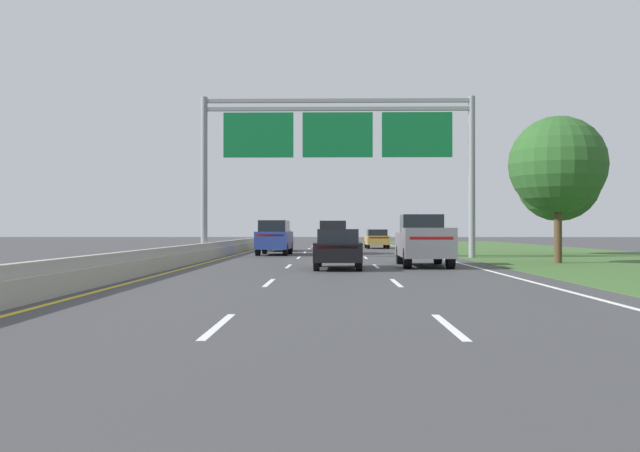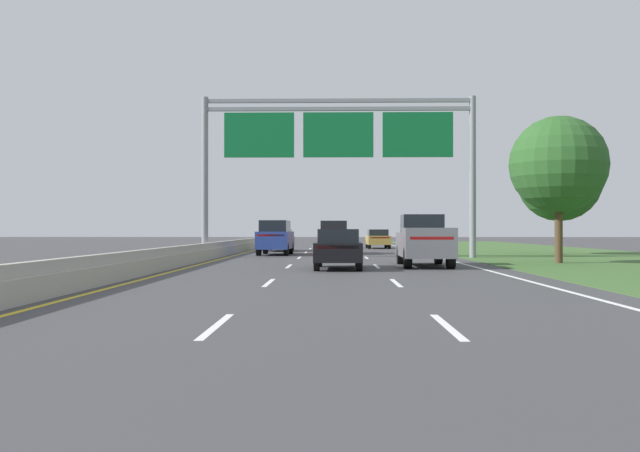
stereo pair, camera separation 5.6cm
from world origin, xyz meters
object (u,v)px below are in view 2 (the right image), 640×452
object	(u,v)px
overhead_sign_gantry	(338,143)
car_red_centre_lane_suv	(334,237)
roadside_tree_mid	(559,165)
car_black_centre_lane_sedan	(338,248)
car_gold_right_lane_sedan	(378,238)
pickup_truck_grey	(424,241)
car_darkgreen_left_lane_sedan	(280,240)
car_blue_left_lane_suv	(275,237)
roadside_tree_far	(560,180)

from	to	relation	value
overhead_sign_gantry	car_red_centre_lane_suv	world-z (taller)	overhead_sign_gantry
overhead_sign_gantry	roadside_tree_mid	distance (m)	11.81
car_red_centre_lane_suv	car_black_centre_lane_sedan	bearing A→B (deg)	-179.31
car_red_centre_lane_suv	car_gold_right_lane_sedan	world-z (taller)	car_red_centre_lane_suv
car_gold_right_lane_sedan	roadside_tree_mid	xyz separation A→B (m)	(6.65, -25.35, 3.71)
overhead_sign_gantry	car_gold_right_lane_sedan	distance (m)	20.48
pickup_truck_grey	roadside_tree_mid	distance (m)	7.77
car_red_centre_lane_suv	car_gold_right_lane_sedan	distance (m)	13.29
car_darkgreen_left_lane_sedan	car_gold_right_lane_sedan	distance (m)	10.44
pickup_truck_grey	roadside_tree_mid	xyz separation A→B (m)	(6.50, 2.50, 3.46)
car_black_centre_lane_sedan	car_darkgreen_left_lane_sedan	size ratio (longest dim) A/B	1.00
car_black_centre_lane_sedan	car_blue_left_lane_suv	world-z (taller)	car_blue_left_lane_suv
overhead_sign_gantry	roadside_tree_far	distance (m)	15.02
car_gold_right_lane_sedan	car_blue_left_lane_suv	bearing A→B (deg)	153.15
overhead_sign_gantry	car_gold_right_lane_sedan	size ratio (longest dim) A/B	3.41
car_darkgreen_left_lane_sedan	car_blue_left_lane_suv	size ratio (longest dim) A/B	0.93
overhead_sign_gantry	car_blue_left_lane_suv	bearing A→B (deg)	129.73
car_black_centre_lane_sedan	car_gold_right_lane_sedan	bearing A→B (deg)	-5.80
car_darkgreen_left_lane_sedan	roadside_tree_mid	world-z (taller)	roadside_tree_mid
car_red_centre_lane_suv	car_black_centre_lane_sedan	xyz separation A→B (m)	(0.18, -17.12, -0.28)
roadside_tree_mid	roadside_tree_far	distance (m)	12.08
overhead_sign_gantry	car_red_centre_lane_suv	bearing A→B (deg)	92.13
pickup_truck_grey	car_darkgreen_left_lane_sedan	size ratio (longest dim) A/B	1.23
overhead_sign_gantry	car_black_centre_lane_sedan	world-z (taller)	overhead_sign_gantry
car_blue_left_lane_suv	roadside_tree_far	distance (m)	18.08
overhead_sign_gantry	roadside_tree_mid	world-z (taller)	overhead_sign_gantry
car_black_centre_lane_sedan	car_blue_left_lane_suv	size ratio (longest dim) A/B	0.93
car_darkgreen_left_lane_sedan	car_blue_left_lane_suv	bearing A→B (deg)	-176.88
car_red_centre_lane_suv	car_black_centre_lane_sedan	distance (m)	17.12
car_gold_right_lane_sedan	roadside_tree_mid	bearing A→B (deg)	-166.04
overhead_sign_gantry	pickup_truck_grey	world-z (taller)	overhead_sign_gantry
pickup_truck_grey	car_blue_left_lane_suv	xyz separation A→B (m)	(-7.41, 13.04, 0.02)
car_black_centre_lane_sedan	roadside_tree_mid	size ratio (longest dim) A/B	0.65
car_red_centre_lane_suv	car_blue_left_lane_suv	size ratio (longest dim) A/B	0.99
car_gold_right_lane_sedan	roadside_tree_far	bearing A→B (deg)	-143.80
car_blue_left_lane_suv	car_black_centre_lane_sedan	bearing A→B (deg)	-164.42
pickup_truck_grey	car_gold_right_lane_sedan	size ratio (longest dim) A/B	1.23
car_black_centre_lane_sedan	roadside_tree_far	size ratio (longest dim) A/B	0.61
car_darkgreen_left_lane_sedan	car_blue_left_lane_suv	xyz separation A→B (m)	(0.32, -7.62, 0.28)
car_gold_right_lane_sedan	roadside_tree_mid	world-z (taller)	roadside_tree_mid
car_black_centre_lane_sedan	roadside_tree_far	bearing A→B (deg)	-40.18
car_black_centre_lane_sedan	car_blue_left_lane_suv	bearing A→B (deg)	14.90
roadside_tree_far	car_black_centre_lane_sedan	bearing A→B (deg)	-131.04
pickup_truck_grey	roadside_tree_far	size ratio (longest dim) A/B	0.75
car_red_centre_lane_suv	car_darkgreen_left_lane_sedan	bearing A→B (deg)	35.08
pickup_truck_grey	roadside_tree_mid	world-z (taller)	roadside_tree_mid
pickup_truck_grey	car_red_centre_lane_suv	world-z (taller)	pickup_truck_grey
roadside_tree_far	overhead_sign_gantry	bearing A→B (deg)	-158.20
roadside_tree_far	car_red_centre_lane_suv	bearing A→B (deg)	175.48
overhead_sign_gantry	pickup_truck_grey	bearing A→B (deg)	-67.04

